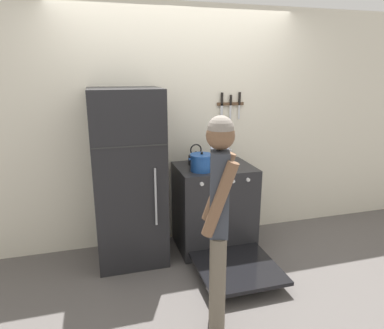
% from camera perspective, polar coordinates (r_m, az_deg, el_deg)
% --- Properties ---
extents(ground_plane, '(14.00, 14.00, 0.00)m').
position_cam_1_polar(ground_plane, '(4.13, -1.94, -11.77)').
color(ground_plane, '#5B5654').
extents(wall_back, '(10.00, 0.06, 2.55)m').
position_cam_1_polar(wall_back, '(3.75, -2.23, 6.05)').
color(wall_back, silver).
rests_on(wall_back, ground_plane).
extents(refrigerator, '(0.67, 0.65, 1.73)m').
position_cam_1_polar(refrigerator, '(3.42, -10.50, -2.19)').
color(refrigerator, black).
rests_on(refrigerator, ground_plane).
extents(stove_range, '(0.80, 1.35, 0.91)m').
position_cam_1_polar(stove_range, '(3.71, 3.84, -7.31)').
color(stove_range, '#232326').
rests_on(stove_range, ground_plane).
extents(dutch_oven_pot, '(0.28, 0.24, 0.20)m').
position_cam_1_polar(dutch_oven_pot, '(3.40, 1.63, 0.34)').
color(dutch_oven_pot, '#1E4C9E').
rests_on(dutch_oven_pot, stove_range).
extents(tea_kettle, '(0.20, 0.16, 0.22)m').
position_cam_1_polar(tea_kettle, '(3.64, 0.68, 1.05)').
color(tea_kettle, black).
rests_on(tea_kettle, stove_range).
extents(utensil_jar, '(0.08, 0.08, 0.28)m').
position_cam_1_polar(utensil_jar, '(3.76, 6.00, 1.63)').
color(utensil_jar, '#B7BABF').
rests_on(utensil_jar, stove_range).
extents(person, '(0.33, 0.38, 1.61)m').
position_cam_1_polar(person, '(2.39, 4.47, -8.48)').
color(person, '#6B6051').
rests_on(person, ground_plane).
extents(wall_knife_strip, '(0.31, 0.03, 0.36)m').
position_cam_1_polar(wall_knife_strip, '(3.85, 6.40, 10.07)').
color(wall_knife_strip, brown).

